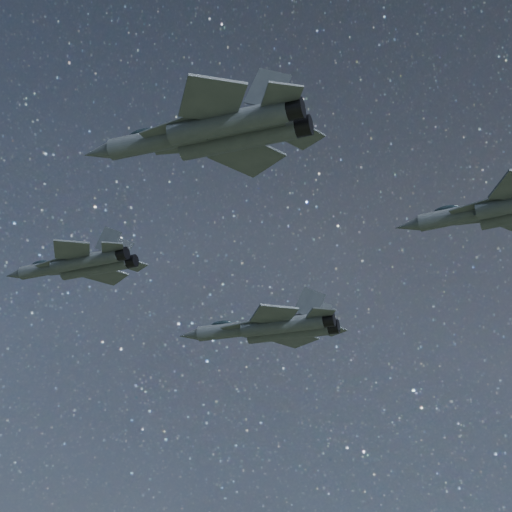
# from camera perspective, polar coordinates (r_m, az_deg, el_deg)

# --- Properties ---
(jet_lead) EXTENTS (16.41, 11.52, 4.14)m
(jet_lead) POSITION_cam_1_polar(r_m,az_deg,el_deg) (84.31, -12.68, -0.58)
(jet_lead) COLOR #384046
(jet_left) EXTENTS (20.02, 14.24, 5.10)m
(jet_left) POSITION_cam_1_polar(r_m,az_deg,el_deg) (90.89, 1.18, -5.23)
(jet_left) COLOR #384046
(jet_right) EXTENTS (19.39, 13.75, 4.92)m
(jet_right) POSITION_cam_1_polar(r_m,az_deg,el_deg) (60.43, -3.06, 9.03)
(jet_right) COLOR #384046
(jet_slot) EXTENTS (19.37, 13.47, 4.87)m
(jet_slot) POSITION_cam_1_polar(r_m,az_deg,el_deg) (77.02, 18.08, 3.40)
(jet_slot) COLOR #384046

